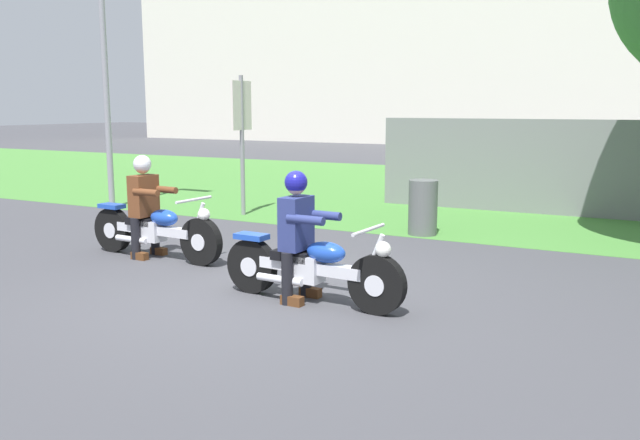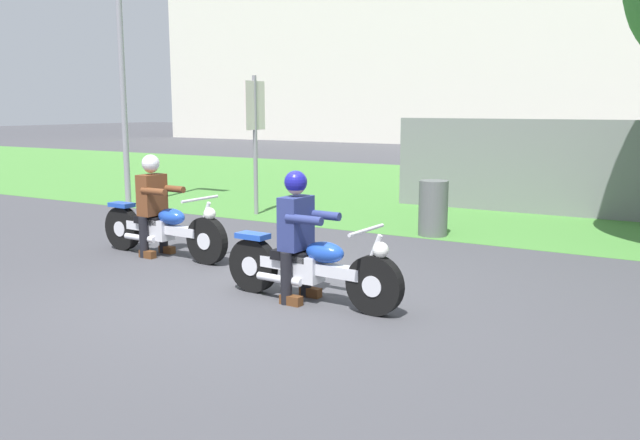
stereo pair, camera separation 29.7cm
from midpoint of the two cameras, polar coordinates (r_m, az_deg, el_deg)
ground at (r=7.32m, az=-7.36°, el=-6.55°), size 120.00×120.00×0.00m
grass_verge at (r=16.35m, az=13.22°, el=2.27°), size 60.00×12.00×0.01m
motorcycle_lead at (r=6.97m, az=-1.96°, el=-4.09°), size 2.13×0.66×0.86m
rider_lead at (r=6.98m, az=-3.13°, el=-0.51°), size 0.56×0.48×1.38m
motorcycle_follow at (r=9.32m, az=-14.77°, el=-0.85°), size 2.25×0.66×0.87m
rider_follow at (r=9.38m, az=-15.60°, el=1.81°), size 0.56×0.48×1.39m
streetlight_pole at (r=14.25m, az=-18.29°, el=15.48°), size 0.96×0.20×5.76m
trash_can at (r=10.77m, az=7.99°, el=1.06°), size 0.46×0.46×0.88m
sign_banner at (r=12.65m, az=-7.37°, el=8.18°), size 0.08×0.60×2.60m
fence_segment at (r=13.27m, az=19.12°, el=4.23°), size 7.00×0.06×1.80m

